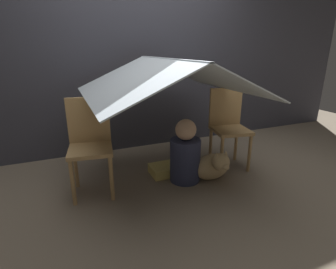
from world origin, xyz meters
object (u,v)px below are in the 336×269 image
Objects in this scene: person_front at (185,155)px; dog at (214,166)px; chair_left at (90,142)px; chair_right at (228,124)px.

person_front is 1.62× the size of dog.
chair_left reaches higher than dog.
person_front is at bearing -154.22° from chair_right.
chair_left is 2.19× the size of dog.
chair_left and chair_right have the same top height.
dog is at bearing -5.67° from chair_left.
chair_left is at bearing 169.20° from person_front.
chair_left is 1.24m from dog.
person_front is (-0.62, -0.17, -0.21)m from chair_right.
person_front reaches higher than dog.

